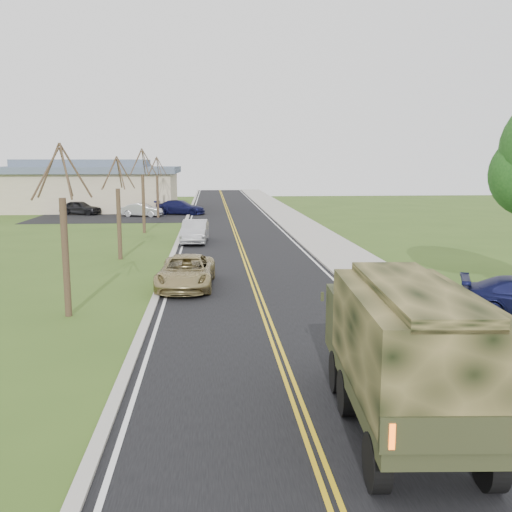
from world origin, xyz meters
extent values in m
plane|color=#364F1A|center=(0.00, 0.00, 0.00)|extent=(160.00, 160.00, 0.00)
cube|color=black|center=(0.00, 40.00, 0.01)|extent=(8.00, 120.00, 0.01)
cube|color=#9E998E|center=(4.15, 40.00, 0.06)|extent=(0.30, 120.00, 0.12)
cube|color=#9E998E|center=(5.90, 40.00, 0.05)|extent=(3.20, 120.00, 0.10)
cube|color=#9E998E|center=(-4.15, 40.00, 0.05)|extent=(0.30, 120.00, 0.10)
cylinder|color=#38281C|center=(-7.00, 10.00, 2.10)|extent=(0.24, 0.24, 4.20)
cylinder|color=#38281C|center=(-6.52, 10.13, 5.13)|extent=(1.01, 0.33, 1.90)
cylinder|color=#38281C|center=(-6.97, 10.62, 5.05)|extent=(0.13, 1.29, 1.74)
cylinder|color=#38281C|center=(-7.46, 10.18, 5.13)|extent=(0.98, 0.43, 1.90)
cylinder|color=#38281C|center=(-7.39, 9.52, 5.05)|extent=(0.79, 1.05, 1.77)
cylinder|color=#38281C|center=(-6.73, 9.59, 5.13)|extent=(0.58, 0.90, 1.90)
cylinder|color=#38281C|center=(-7.00, 22.00, 1.98)|extent=(0.24, 0.24, 3.96)
cylinder|color=#38281C|center=(-6.55, 22.12, 4.83)|extent=(0.96, 0.32, 1.79)
cylinder|color=#38281C|center=(-6.97, 22.58, 4.76)|extent=(0.12, 1.22, 1.65)
cylinder|color=#38281C|center=(-7.43, 22.17, 4.83)|extent=(0.93, 0.41, 1.79)
cylinder|color=#38281C|center=(-7.37, 21.55, 4.76)|extent=(0.75, 0.99, 1.67)
cylinder|color=#38281C|center=(-6.75, 21.61, 4.83)|extent=(0.55, 0.85, 1.80)
cylinder|color=#38281C|center=(-7.00, 34.00, 2.22)|extent=(0.24, 0.24, 4.44)
cylinder|color=#38281C|center=(-6.50, 34.13, 5.42)|extent=(1.07, 0.35, 2.00)
cylinder|color=#38281C|center=(-6.97, 34.65, 5.34)|extent=(0.13, 1.36, 1.84)
cylinder|color=#38281C|center=(-7.49, 34.19, 5.42)|extent=(1.03, 0.46, 2.00)
cylinder|color=#38281C|center=(-7.41, 33.49, 5.34)|extent=(0.83, 1.10, 1.87)
cylinder|color=#38281C|center=(-6.72, 33.56, 5.42)|extent=(0.61, 0.95, 2.01)
cylinder|color=#38281C|center=(-7.00, 46.00, 2.04)|extent=(0.24, 0.24, 4.08)
cylinder|color=#38281C|center=(-6.54, 46.12, 4.98)|extent=(0.99, 0.33, 1.84)
cylinder|color=#38281C|center=(-6.97, 46.60, 4.91)|extent=(0.13, 1.25, 1.69)
cylinder|color=#38281C|center=(-7.45, 46.17, 4.98)|extent=(0.95, 0.42, 1.85)
cylinder|color=#38281C|center=(-7.38, 45.53, 4.91)|extent=(0.77, 1.02, 1.72)
cylinder|color=#38281C|center=(-6.74, 45.60, 4.98)|extent=(0.57, 0.88, 1.85)
cube|color=tan|center=(-16.00, 56.00, 2.10)|extent=(20.00, 12.00, 4.20)
cube|color=#475466|center=(-16.00, 56.00, 4.50)|extent=(21.00, 13.00, 0.70)
cube|color=#475466|center=(-16.00, 56.00, 5.20)|extent=(14.00, 8.00, 0.90)
cube|color=black|center=(-10.00, 46.00, 0.01)|extent=(18.00, 10.00, 0.02)
cylinder|color=black|center=(0.79, -1.56, 0.50)|extent=(0.38, 1.01, 0.99)
cylinder|color=black|center=(2.68, -1.69, 0.50)|extent=(0.38, 1.01, 0.99)
cylinder|color=black|center=(0.99, 1.32, 0.50)|extent=(0.38, 1.01, 0.99)
cylinder|color=black|center=(2.88, 1.19, 0.50)|extent=(0.38, 1.01, 0.99)
cylinder|color=black|center=(1.07, 2.58, 0.50)|extent=(0.38, 1.01, 0.99)
cylinder|color=black|center=(2.96, 2.45, 0.50)|extent=(0.38, 1.01, 0.99)
cube|color=#2E331B|center=(1.89, 0.72, 0.95)|extent=(2.58, 6.44, 0.32)
cube|color=#2E331B|center=(2.05, 3.01, 1.71)|extent=(2.27, 1.85, 1.26)
cube|color=black|center=(2.10, 3.82, 1.89)|extent=(1.98, 0.20, 0.63)
cube|color=#2E331B|center=(1.84, -0.05, 1.17)|extent=(2.57, 4.92, 0.14)
cube|color=black|center=(1.84, -0.05, 2.12)|extent=(2.57, 4.92, 1.80)
cube|color=black|center=(1.84, -0.05, 3.07)|extent=(1.76, 4.87, 0.23)
cube|color=#2E331B|center=(1.68, -2.43, 1.40)|extent=(2.26, 0.26, 0.59)
cube|color=#FF590C|center=(0.73, -2.42, 1.40)|extent=(0.09, 0.04, 0.41)
imported|color=#9D8B58|center=(-3.00, 14.28, 0.70)|extent=(2.58, 5.14, 1.40)
imported|color=silver|center=(-2.97, 28.22, 0.77)|extent=(1.89, 4.74, 1.53)
imported|color=black|center=(-15.27, 49.87, 0.73)|extent=(4.63, 3.17, 1.47)
imported|color=#B7B6BC|center=(-8.69, 47.25, 0.67)|extent=(4.28, 2.42, 1.33)
imported|color=#0F1139|center=(-5.00, 49.24, 0.74)|extent=(5.48, 3.28, 1.49)
camera|label=1|loc=(-1.92, -10.16, 5.44)|focal=40.00mm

